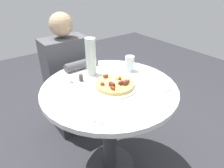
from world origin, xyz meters
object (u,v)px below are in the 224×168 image
Objects in this scene: breakfast_pizza at (115,84)px; water_glass at (130,64)px; fork at (101,111)px; knife at (107,112)px; bread_plate at (157,85)px; person_seated at (68,83)px; pepper_shaker at (81,78)px; pizza_plate at (115,86)px; salt_shaker at (70,79)px; water_bottle at (90,57)px; dining_table at (110,109)px.

breakfast_pizza is 0.27m from water_glass.
fork is 1.00× the size of knife.
fork is (0.45, 0.02, 0.00)m from bread_plate.
pepper_shaker is at bearing 78.24° from person_seated.
breakfast_pizza is 0.27m from knife.
water_glass is (-0.00, -0.28, 0.05)m from bread_plate.
breakfast_pizza is 1.37× the size of knife.
pizza_plate is 0.31m from salt_shaker.
water_bottle is (-0.17, -0.44, 0.13)m from knife.
salt_shaker reaches higher than fork.
pizza_plate is at bearing 121.68° from dining_table.
dining_table is at bearing -161.73° from knife.
pizza_plate is at bearing 95.16° from water_bottle.
salt_shaker is at bearing -49.19° from pizza_plate.
water_glass is 0.45m from salt_shaker.
pizza_plate is (-0.04, 0.66, 0.26)m from person_seated.
water_bottle is (0.26, -0.39, 0.13)m from bread_plate.
water_glass is 0.29m from water_bottle.
person_seated is 0.88m from fork.
pepper_shaker is (-0.08, -0.37, 0.02)m from fork.
water_glass reaches higher than dining_table.
person_seated is 9.99× the size of water_glass.
water_bottle reaches higher than breakfast_pizza.
person_seated is 0.90m from knife.
breakfast_pizza is 0.93× the size of water_bottle.
fork is 0.68× the size of water_bottle.
salt_shaker is (0.20, -0.23, 0.02)m from pizza_plate.
bread_plate reaches higher than fork.
breakfast_pizza reaches higher than bread_plate.
dining_table is 0.36m from bread_plate.
water_bottle is at bearing -157.81° from pepper_shaker.
breakfast_pizza is 2.17× the size of water_glass.
knife is at bearing 6.05° from bread_plate.
pepper_shaker is at bearing 158.94° from salt_shaker.
breakfast_pizza is at bearing -32.03° from bread_plate.
breakfast_pizza is 5.25× the size of pepper_shaker.
person_seated is 0.72m from breakfast_pizza.
knife is at bearing 80.89° from pepper_shaker.
water_glass is at bearing -158.60° from dining_table.
pizza_plate is 0.24m from pepper_shaker.
dining_table is 0.33m from fork.
person_seated reaches higher than water_glass.
water_bottle is 5.24× the size of salt_shaker.
breakfast_pizza is (-0.02, 0.03, 0.21)m from dining_table.
person_seated is 22.44× the size of salt_shaker.
bread_plate is 0.57m from salt_shaker.
breakfast_pizza is 1.37× the size of bread_plate.
dining_table is at bearing -57.70° from breakfast_pizza.
water_bottle reaches higher than water_glass.
person_seated is at bearing -101.76° from pepper_shaker.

